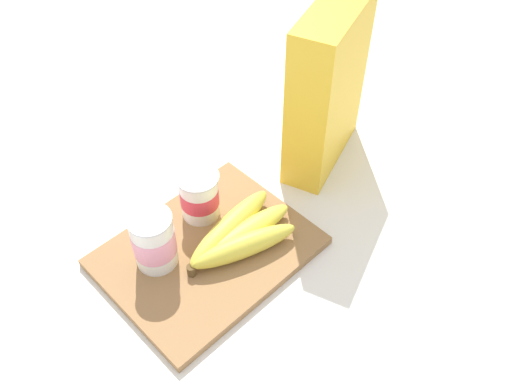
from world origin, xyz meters
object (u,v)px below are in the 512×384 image
at_px(cereal_box, 327,89).
at_px(yogurt_cup_back, 199,195).
at_px(cutting_board, 208,252).
at_px(yogurt_cup_front, 154,240).
at_px(banana_bunch, 238,236).

relative_size(cereal_box, yogurt_cup_back, 3.45).
relative_size(cutting_board, yogurt_cup_back, 3.67).
height_order(cutting_board, yogurt_cup_back, yogurt_cup_back).
relative_size(yogurt_cup_front, yogurt_cup_back, 1.14).
xyz_separation_m(cutting_board, yogurt_cup_front, (-0.07, 0.04, 0.06)).
height_order(cereal_box, banana_bunch, cereal_box).
bearing_deg(yogurt_cup_front, cutting_board, -28.63).
distance_m(yogurt_cup_back, banana_bunch, 0.09).
distance_m(yogurt_cup_front, banana_bunch, 0.13).
distance_m(yogurt_cup_front, yogurt_cup_back, 0.11).
relative_size(cutting_board, cereal_box, 1.06).
bearing_deg(yogurt_cup_back, cutting_board, -123.31).
xyz_separation_m(cutting_board, cereal_box, (0.30, 0.03, 0.14)).
bearing_deg(cutting_board, yogurt_cup_front, 151.37).
relative_size(yogurt_cup_back, banana_bunch, 0.43).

